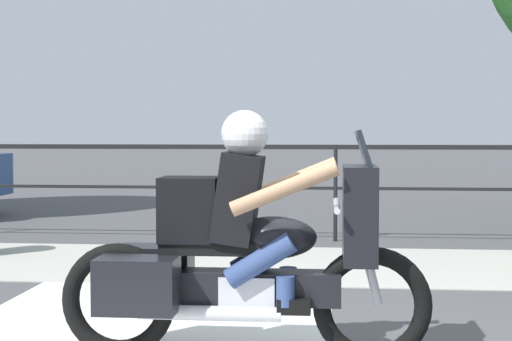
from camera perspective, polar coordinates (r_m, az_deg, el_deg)
The scene contains 3 objects.
sidewalk_band at distance 8.39m, azimuth 5.87°, elevation -6.85°, with size 44.00×2.40×0.01m, color #B7B2A8.
fence_railing at distance 10.10m, azimuth 5.81°, elevation 0.37°, with size 36.00×0.05×1.25m.
motorcycle at distance 4.84m, azimuth -1.15°, elevation -5.84°, with size 2.30×0.76×1.55m.
Camera 1 is at (-0.08, -4.87, 1.42)m, focal length 55.00 mm.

